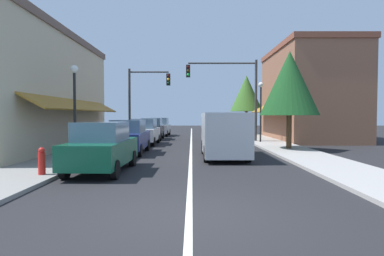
# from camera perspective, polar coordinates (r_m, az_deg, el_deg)

# --- Properties ---
(ground_plane) EXTENTS (80.00, 80.00, 0.00)m
(ground_plane) POSITION_cam_1_polar(r_m,az_deg,el_deg) (24.61, -0.13, -2.45)
(ground_plane) COLOR black
(sidewalk_left) EXTENTS (2.60, 56.00, 0.12)m
(sidewalk_left) POSITION_cam_1_polar(r_m,az_deg,el_deg) (25.22, -12.74, -2.26)
(sidewalk_left) COLOR gray
(sidewalk_left) RESTS_ON ground
(sidewalk_right) EXTENTS (2.60, 56.00, 0.12)m
(sidewalk_right) POSITION_cam_1_polar(r_m,az_deg,el_deg) (25.20, 12.49, -2.26)
(sidewalk_right) COLOR #A39E99
(sidewalk_right) RESTS_ON ground
(lane_center_stripe) EXTENTS (0.14, 52.00, 0.01)m
(lane_center_stripe) POSITION_cam_1_polar(r_m,az_deg,el_deg) (24.61, -0.13, -2.45)
(lane_center_stripe) COLOR silver
(lane_center_stripe) RESTS_ON ground
(storefront_left_block) EXTENTS (6.82, 14.20, 6.75)m
(storefront_left_block) POSITION_cam_1_polar(r_m,az_deg,el_deg) (20.91, -27.49, 5.73)
(storefront_left_block) COLOR #BCAD8E
(storefront_left_block) RESTS_ON ground
(storefront_right_block) EXTENTS (6.76, 10.20, 7.48)m
(storefront_right_block) POSITION_cam_1_polar(r_m,az_deg,el_deg) (28.21, 19.70, 5.62)
(storefront_right_block) COLOR #8E5B42
(storefront_right_block) RESTS_ON ground
(parked_car_nearest_left) EXTENTS (1.85, 4.14, 1.77)m
(parked_car_nearest_left) POSITION_cam_1_polar(r_m,az_deg,el_deg) (11.93, -15.41, -3.27)
(parked_car_nearest_left) COLOR #0F4C33
(parked_car_nearest_left) RESTS_ON ground
(parked_car_second_left) EXTENTS (1.78, 4.10, 1.77)m
(parked_car_second_left) POSITION_cam_1_polar(r_m,az_deg,el_deg) (17.35, -11.00, -1.54)
(parked_car_second_left) COLOR navy
(parked_car_second_left) RESTS_ON ground
(parked_car_third_left) EXTENTS (1.82, 4.12, 1.77)m
(parked_car_third_left) POSITION_cam_1_polar(r_m,az_deg,el_deg) (22.55, -8.32, -0.67)
(parked_car_third_left) COLOR silver
(parked_car_third_left) RESTS_ON ground
(parked_car_far_left) EXTENTS (1.82, 4.12, 1.77)m
(parked_car_far_left) POSITION_cam_1_polar(r_m,az_deg,el_deg) (27.32, -6.99, -0.16)
(parked_car_far_left) COLOR black
(parked_car_far_left) RESTS_ON ground
(parked_car_distant_left) EXTENTS (1.85, 4.13, 1.77)m
(parked_car_distant_left) POSITION_cam_1_polar(r_m,az_deg,el_deg) (32.07, -5.61, 0.19)
(parked_car_distant_left) COLOR #B7BABF
(parked_car_distant_left) RESTS_ON ground
(van_in_lane) EXTENTS (2.00, 5.18, 2.12)m
(van_in_lane) POSITION_cam_1_polar(r_m,az_deg,el_deg) (15.55, 5.56, -0.95)
(van_in_lane) COLOR #B2B7BC
(van_in_lane) RESTS_ON ground
(traffic_signal_mast_arm) EXTENTS (5.26, 0.50, 6.10)m
(traffic_signal_mast_arm) POSITION_cam_1_polar(r_m,az_deg,el_deg) (24.43, 7.10, 7.26)
(traffic_signal_mast_arm) COLOR #333333
(traffic_signal_mast_arm) RESTS_ON ground
(traffic_signal_left_corner) EXTENTS (3.28, 0.50, 5.62)m
(traffic_signal_left_corner) POSITION_cam_1_polar(r_m,az_deg,el_deg) (25.69, -8.52, 6.01)
(traffic_signal_left_corner) COLOR #333333
(traffic_signal_left_corner) RESTS_ON ground
(street_lamp_left_near) EXTENTS (0.36, 0.36, 4.24)m
(street_lamp_left_near) POSITION_cam_1_polar(r_m,az_deg,el_deg) (15.55, -19.81, 5.41)
(street_lamp_left_near) COLOR black
(street_lamp_left_near) RESTS_ON ground
(street_lamp_right_mid) EXTENTS (0.36, 0.36, 4.37)m
(street_lamp_right_mid) POSITION_cam_1_polar(r_m,az_deg,el_deg) (23.81, 11.93, 4.52)
(street_lamp_right_mid) COLOR black
(street_lamp_right_mid) RESTS_ON ground
(tree_right_near) EXTENTS (3.31, 3.31, 5.65)m
(tree_right_near) POSITION_cam_1_polar(r_m,az_deg,el_deg) (19.43, 16.68, 7.47)
(tree_right_near) COLOR #4C331E
(tree_right_near) RESTS_ON ground
(tree_right_far) EXTENTS (3.30, 3.30, 6.07)m
(tree_right_far) POSITION_cam_1_polar(r_m,az_deg,el_deg) (33.92, 9.50, 5.95)
(tree_right_far) COLOR #4C331E
(tree_right_far) RESTS_ON ground
(fire_hydrant) EXTENTS (0.22, 0.22, 0.87)m
(fire_hydrant) POSITION_cam_1_polar(r_m,az_deg,el_deg) (11.46, -24.75, -5.26)
(fire_hydrant) COLOR red
(fire_hydrant) RESTS_ON ground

